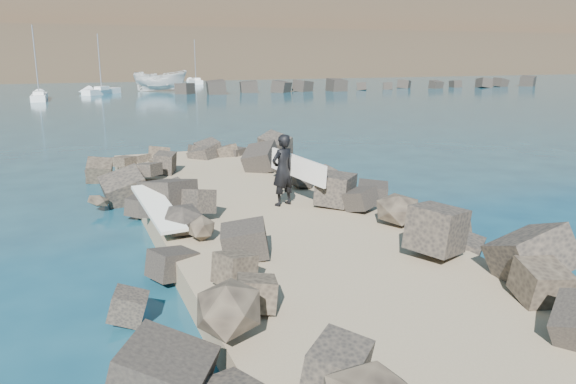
# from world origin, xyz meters

# --- Properties ---
(ground) EXTENTS (800.00, 800.00, 0.00)m
(ground) POSITION_xyz_m (0.00, 0.00, 0.00)
(ground) COLOR #0F384C
(ground) RESTS_ON ground
(jetty) EXTENTS (6.00, 26.00, 0.60)m
(jetty) POSITION_xyz_m (0.00, -2.00, 0.30)
(jetty) COLOR #8C7759
(jetty) RESTS_ON ground
(riprap_left) EXTENTS (2.60, 22.00, 1.00)m
(riprap_left) POSITION_xyz_m (-2.90, -1.50, 0.50)
(riprap_left) COLOR black
(riprap_left) RESTS_ON ground
(riprap_right) EXTENTS (2.60, 22.00, 1.00)m
(riprap_right) POSITION_xyz_m (2.90, -1.50, 0.50)
(riprap_right) COLOR black
(riprap_right) RESTS_ON ground
(breakwater_secondary) EXTENTS (52.00, 4.00, 1.20)m
(breakwater_secondary) POSITION_xyz_m (35.00, 55.00, 0.60)
(breakwater_secondary) COLOR black
(breakwater_secondary) RESTS_ON ground
(headland) EXTENTS (360.00, 140.00, 32.00)m
(headland) POSITION_xyz_m (10.00, 160.00, 16.00)
(headland) COLOR #2D4919
(headland) RESTS_ON ground
(surfboard_resting) EXTENTS (0.95, 2.61, 0.08)m
(surfboard_resting) POSITION_xyz_m (-2.95, 0.02, 1.04)
(surfboard_resting) COLOR white
(surfboard_resting) RESTS_ON riprap_left
(boat_imported) EXTENTS (7.50, 5.13, 2.71)m
(boat_imported) POSITION_xyz_m (7.49, 62.15, 1.36)
(boat_imported) COLOR silver
(boat_imported) RESTS_ON ground
(surfer_with_board) EXTENTS (1.21, 2.43, 2.00)m
(surfer_with_board) POSITION_xyz_m (0.72, 1.03, 1.61)
(surfer_with_board) COLOR black
(surfer_with_board) RESTS_ON jetty
(sailboat_d) EXTENTS (1.53, 5.89, 7.18)m
(sailboat_d) POSITION_xyz_m (16.22, 79.86, 0.35)
(sailboat_d) COLOR white
(sailboat_d) RESTS_ON ground
(sailboat_f) EXTENTS (3.64, 4.79, 6.25)m
(sailboat_f) POSITION_xyz_m (32.07, 92.82, 0.35)
(sailboat_f) COLOR white
(sailboat_f) RESTS_ON ground
(sailboat_a) EXTENTS (1.56, 6.45, 7.82)m
(sailboat_a) POSITION_xyz_m (-6.89, 52.30, 0.35)
(sailboat_a) COLOR white
(sailboat_a) RESTS_ON ground
(sailboat_b) EXTENTS (4.88, 5.30, 7.25)m
(sailboat_b) POSITION_xyz_m (-0.08, 59.42, 0.35)
(sailboat_b) COLOR white
(sailboat_b) RESTS_ON ground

